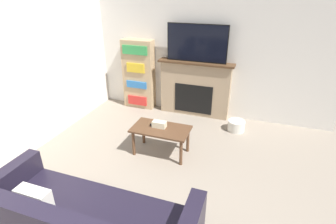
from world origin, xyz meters
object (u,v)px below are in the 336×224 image
(fireplace, at_px, (195,88))
(coffee_table, at_px, (161,132))
(tv, at_px, (197,43))
(storage_basket, at_px, (236,126))
(bookshelf, at_px, (139,75))

(fireplace, distance_m, coffee_table, 1.66)
(tv, bearing_deg, storage_basket, -24.22)
(fireplace, distance_m, tv, 0.94)
(tv, xyz_separation_m, coffee_table, (-0.14, -1.62, -1.12))
(fireplace, height_order, storage_basket, fireplace)
(fireplace, xyz_separation_m, tv, (0.00, -0.02, 0.94))
(fireplace, bearing_deg, storage_basket, -25.21)
(fireplace, relative_size, bookshelf, 1.02)
(tv, distance_m, coffee_table, 1.98)
(fireplace, height_order, bookshelf, bookshelf)
(fireplace, distance_m, storage_basket, 1.16)
(fireplace, relative_size, coffee_table, 1.67)
(coffee_table, distance_m, bookshelf, 2.01)
(tv, distance_m, bookshelf, 1.49)
(fireplace, relative_size, tv, 1.29)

